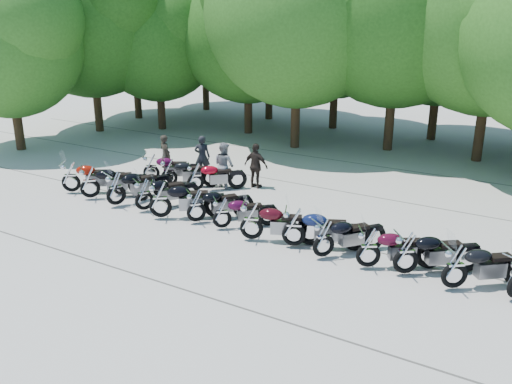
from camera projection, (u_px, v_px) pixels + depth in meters
The scene contains 33 objects.
ground at pixel (230, 241), 15.96m from camera, with size 90.00×90.00×0.00m, color gray.
tree_0 at pixel (133, 27), 32.25m from camera, with size 7.50×7.50×9.21m.
tree_1 at pixel (157, 37), 29.31m from camera, with size 6.97×6.97×8.55m.
tree_2 at pixel (248, 33), 28.22m from camera, with size 7.31×7.31×8.97m.
tree_3 at pixel (298, 13), 24.81m from camera, with size 8.70×8.70×10.67m.
tree_4 at pixel (399, 6), 24.22m from camera, with size 9.13×9.13×11.20m.
tree_5 at pixel (497, 7), 22.35m from camera, with size 9.04×9.04×11.10m.
tree_9 at pixel (204, 25), 35.06m from camera, with size 7.59×7.59×9.32m.
tree_10 at pixel (270, 24), 31.97m from camera, with size 7.78×7.78×9.55m.
tree_11 at pixel (337, 28), 29.38m from camera, with size 7.56×7.56×9.28m.
tree_12 at pixel (443, 25), 26.64m from camera, with size 7.88×7.88×9.67m.
tree_16 at pixel (6, 42), 24.78m from camera, with size 6.97×6.97×8.55m.
tree_17 at pixel (89, 18), 28.46m from camera, with size 8.31×8.31×10.20m.
motorcycle_0 at pixel (70, 176), 19.89m from camera, with size 0.74×2.42×1.37m, color maroon, non-canonical shape.
motorcycle_1 at pixel (89, 181), 19.26m from camera, with size 0.74×2.42×1.37m, color black, non-canonical shape.
motorcycle_2 at pixel (116, 188), 18.55m from camera, with size 0.75×2.46×1.39m, color black, non-canonical shape.
motorcycle_3 at pixel (144, 193), 18.10m from camera, with size 0.69×2.27×1.29m, color black, non-canonical shape.
motorcycle_4 at pixel (160, 199), 17.41m from camera, with size 0.77×2.52×1.43m, color black, non-canonical shape.
motorcycle_5 at pixel (196, 205), 17.11m from camera, with size 0.67×2.21×1.25m, color black, non-canonical shape.
motorcycle_6 at pixel (222, 212), 16.64m from camera, with size 0.62×2.05×1.16m, color #380725, non-canonical shape.
motorcycle_7 at pixel (251, 220), 15.77m from camera, with size 0.73×2.39×1.35m, color #33070E, non-canonical shape.
motorcycle_8 at pixel (294, 226), 15.31m from camera, with size 0.73×2.39×1.35m, color #0D163C, non-canonical shape.
motorcycle_9 at pixel (324, 237), 14.66m from camera, with size 0.68×2.24×1.27m, color black, non-canonical shape.
motorcycle_10 at pixel (369, 247), 14.06m from camera, with size 0.69×2.26×1.28m, color #3E081B, non-canonical shape.
motorcycle_11 at pixel (407, 252), 13.71m from camera, with size 0.72×2.36×1.33m, color black, non-canonical shape.
motorcycle_12 at pixel (456, 265), 12.98m from camera, with size 0.71×2.35×1.33m, color black, non-canonical shape.
motorcycle_14 at pixel (151, 167), 21.18m from camera, with size 0.69×2.27×1.28m, color #400829, non-canonical shape.
motorcycle_15 at pixel (169, 171), 20.61m from camera, with size 0.68×2.23×1.26m, color black, non-canonical shape.
motorcycle_16 at pixel (195, 176), 20.09m from camera, with size 0.67×2.20×1.24m, color maroon, non-canonical shape.
rider_0 at pixel (165, 155), 22.08m from camera, with size 0.61×0.40×1.68m, color black.
rider_1 at pixel (224, 165), 20.55m from camera, with size 0.86×0.67×1.76m, color gray.
rider_2 at pixel (256, 166), 20.48m from camera, with size 1.02×0.42×1.73m, color black.
rider_3 at pixel (202, 157), 21.73m from camera, with size 0.63×0.42×1.74m, color black.
Camera 1 is at (8.16, -12.19, 6.50)m, focal length 38.00 mm.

